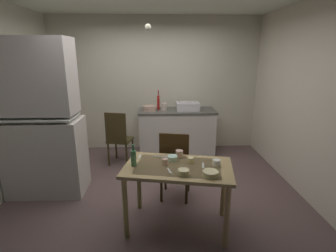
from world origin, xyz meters
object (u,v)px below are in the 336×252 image
Objects in this scene: hutch_cabinet at (42,125)px; chair_by_counter at (119,137)px; hand_pump at (158,101)px; glass_bottle at (134,157)px; dining_table at (178,175)px; mug_tall at (165,162)px; mixing_bowl_counter at (150,108)px; sink_basin at (188,106)px; chair_far_side at (175,165)px; serving_bowl_wide at (172,158)px.

chair_by_counter is (0.88, 0.92, -0.50)m from hutch_cabinet.
chair_by_counter is at bearing -139.71° from hand_pump.
hutch_cabinet is at bearing 147.72° from glass_bottle.
dining_table is 19.93× the size of mug_tall.
glass_bottle is at bearing -32.28° from hutch_cabinet.
dining_table is at bearing -80.61° from mixing_bowl_counter.
hutch_cabinet is 1.68× the size of dining_table.
chair_by_counter is at bearing -136.91° from mixing_bowl_counter.
chair_by_counter is (-0.92, 1.78, -0.14)m from dining_table.
sink_basin is 0.45× the size of chair_far_side.
chair_by_counter is (-1.29, -0.56, -0.45)m from sink_basin.
chair_far_side is (0.21, -1.81, -0.54)m from hand_pump.
hand_pump is 3.30× the size of serving_bowl_wide.
hand_pump reaches higher than glass_bottle.
mug_tall is at bearing -25.74° from hutch_cabinet.
hand_pump is 1.90m from chair_far_side.
mug_tall is (-0.14, 0.05, 0.14)m from dining_table.
chair_far_side is at bearing 74.25° from mug_tall.
sink_basin is at bearing 34.20° from hutch_cabinet.
hand_pump is at bearing 95.02° from dining_table.
mug_tall is at bearing -65.51° from chair_by_counter.
glass_bottle is (0.44, -1.75, 0.35)m from chair_by_counter.
chair_by_counter is 15.27× the size of mug_tall.
glass_bottle is at bearing -174.89° from mug_tall.
glass_bottle is (-0.35, -0.03, 0.07)m from mug_tall.
mixing_bowl_counter is at bearing 43.09° from chair_by_counter.
chair_far_side is (1.81, -0.29, -0.50)m from hutch_cabinet.
serving_bowl_wide is (0.87, -1.61, 0.27)m from chair_by_counter.
glass_bottle is (-0.49, 0.02, 0.20)m from dining_table.
sink_basin is 1.48m from chair_by_counter.
sink_basin is at bearing 23.48° from chair_by_counter.
hand_pump is at bearing 43.62° from hutch_cabinet.
sink_basin is 6.82× the size of mug_tall.
chair_far_side is 15.30× the size of mug_tall.
serving_bowl_wide is at bearing -81.32° from mixing_bowl_counter.
chair_by_counter is 3.94× the size of glass_bottle.
hand_pump is 1.56× the size of glass_bottle.
chair_by_counter reaches higher than serving_bowl_wide.
mug_tall is 0.26× the size of glass_bottle.
mixing_bowl_counter reaches higher than dining_table.
sink_basin reaches higher than chair_far_side.
dining_table is (0.38, -2.29, -0.28)m from mixing_bowl_counter.
glass_bottle is at bearing -75.97° from chair_by_counter.
chair_far_side is 0.81m from glass_bottle.
glass_bottle is at bearing -96.71° from hand_pump.
mug_tall is at bearing -105.75° from chair_far_side.
serving_bowl_wide is at bearing 51.58° from mug_tall.
chair_by_counter is 1.91m from mug_tall.
mixing_bowl_counter is 2.22× the size of serving_bowl_wide.
mixing_bowl_counter is 4.07× the size of mug_tall.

